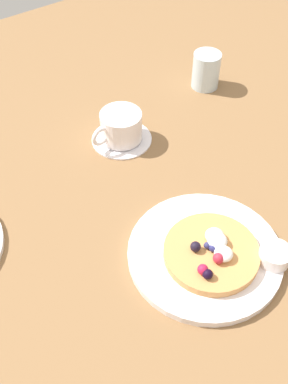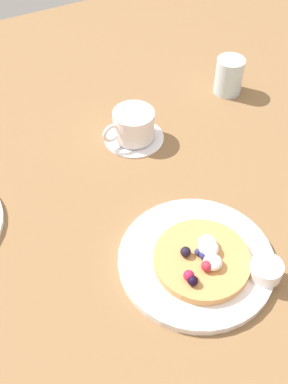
# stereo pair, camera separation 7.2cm
# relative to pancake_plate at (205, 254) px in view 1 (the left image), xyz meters

# --- Properties ---
(ground_plane) EXTENTS (1.93, 1.55, 0.03)m
(ground_plane) POSITION_rel_pancake_plate_xyz_m (-0.07, 0.15, -0.02)
(ground_plane) COLOR olive
(pancake_plate) EXTENTS (0.25, 0.25, 0.01)m
(pancake_plate) POSITION_rel_pancake_plate_xyz_m (0.00, 0.00, 0.00)
(pancake_plate) COLOR white
(pancake_plate) RESTS_ON ground_plane
(pancake_with_berries) EXTENTS (0.15, 0.15, 0.03)m
(pancake_with_berries) POSITION_rel_pancake_plate_xyz_m (0.00, -0.01, 0.02)
(pancake_with_berries) COLOR #DA9552
(pancake_with_berries) RESTS_ON pancake_plate
(syrup_ramekin) EXTENTS (0.05, 0.05, 0.03)m
(syrup_ramekin) POSITION_rel_pancake_plate_xyz_m (0.07, -0.07, 0.02)
(syrup_ramekin) COLOR white
(syrup_ramekin) RESTS_ON pancake_plate
(coffee_saucer) EXTENTS (0.12, 0.12, 0.01)m
(coffee_saucer) POSITION_rel_pancake_plate_xyz_m (0.05, 0.31, -0.00)
(coffee_saucer) COLOR white
(coffee_saucer) RESTS_ON ground_plane
(coffee_cup) EXTENTS (0.11, 0.08, 0.06)m
(coffee_cup) POSITION_rel_pancake_plate_xyz_m (0.05, 0.31, 0.03)
(coffee_cup) COLOR white
(coffee_cup) RESTS_ON coffee_saucer
(water_glass) EXTENTS (0.06, 0.06, 0.08)m
(water_glass) POSITION_rel_pancake_plate_xyz_m (0.31, 0.36, 0.03)
(water_glass) COLOR silver
(water_glass) RESTS_ON ground_plane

